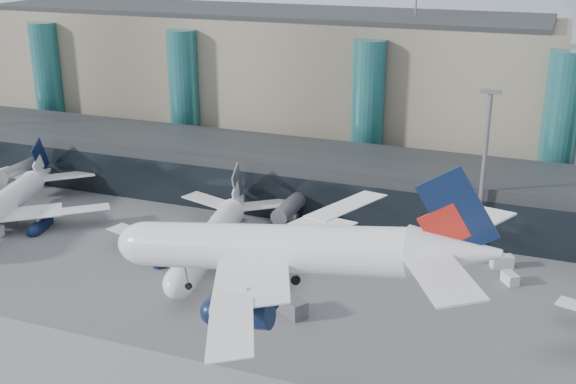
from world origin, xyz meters
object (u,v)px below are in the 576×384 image
object	(u,v)px
veh_d	(502,262)
hero_jet	(305,239)
jet_parked_left	(8,194)
veh_b	(218,219)
veh_c	(293,307)
jet_parked_mid	(215,227)
veh_g	(510,278)
lightmast_mid	(484,163)

from	to	relation	value
veh_d	hero_jet	bearing A→B (deg)	-132.22
jet_parked_left	veh_b	world-z (taller)	jet_parked_left
veh_d	veh_c	bearing A→B (deg)	-160.39
jet_parked_mid	veh_c	world-z (taller)	jet_parked_mid
hero_jet	jet_parked_mid	bearing A→B (deg)	128.52
hero_jet	veh_d	xyz separation A→B (m)	(14.13, 47.51, -20.88)
veh_b	veh_g	world-z (taller)	veh_g
jet_parked_left	veh_b	xyz separation A→B (m)	(34.24, 11.68, -3.96)
jet_parked_left	veh_g	size ratio (longest dim) A/B	14.32
jet_parked_mid	veh_g	bearing A→B (deg)	-91.73
veh_b	veh_d	world-z (taller)	veh_d
lightmast_mid	jet_parked_mid	world-z (taller)	lightmast_mid
veh_d	veh_b	bearing A→B (deg)	153.49
jet_parked_mid	veh_g	size ratio (longest dim) A/B	13.98
jet_parked_left	veh_d	bearing A→B (deg)	-96.25
hero_jet	veh_c	distance (m)	32.63
jet_parked_mid	veh_b	size ratio (longest dim) A/B	15.94
lightmast_mid	jet_parked_mid	distance (m)	41.65
jet_parked_mid	veh_g	distance (m)	43.88
hero_jet	lightmast_mid	bearing A→B (deg)	80.79
veh_b	veh_c	bearing A→B (deg)	-118.68
jet_parked_left	jet_parked_mid	bearing A→B (deg)	-103.94
hero_jet	veh_d	size ratio (longest dim) A/B	11.88
veh_d	veh_g	bearing A→B (deg)	-97.85
lightmast_mid	veh_g	distance (m)	17.64
jet_parked_left	veh_c	distance (m)	58.92
lightmast_mid	jet_parked_left	world-z (taller)	lightmast_mid
veh_c	veh_g	size ratio (longest dim) A/B	1.53
jet_parked_left	veh_c	world-z (taller)	jet_parked_left
lightmast_mid	jet_parked_left	xyz separation A→B (m)	(-77.03, -15.50, -9.78)
lightmast_mid	veh_b	world-z (taller)	lightmast_mid
veh_g	hero_jet	bearing A→B (deg)	-55.35
veh_c	veh_g	xyz separation A→B (m)	(25.65, 19.32, -0.36)
hero_jet	veh_c	world-z (taller)	hero_jet
veh_b	veh_c	xyz separation A→B (m)	(23.06, -24.98, 0.46)
hero_jet	veh_b	size ratio (longest dim) A/B	16.28
hero_jet	jet_parked_left	distance (m)	78.40
lightmast_mid	jet_parked_mid	bearing A→B (deg)	-157.47
veh_b	veh_g	size ratio (longest dim) A/B	0.88
lightmast_mid	veh_b	xyz separation A→B (m)	(-42.79, -3.82, -13.74)
lightmast_mid	veh_b	size ratio (longest dim) A/B	10.95
lightmast_mid	veh_d	size ratio (longest dim) A/B	7.98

